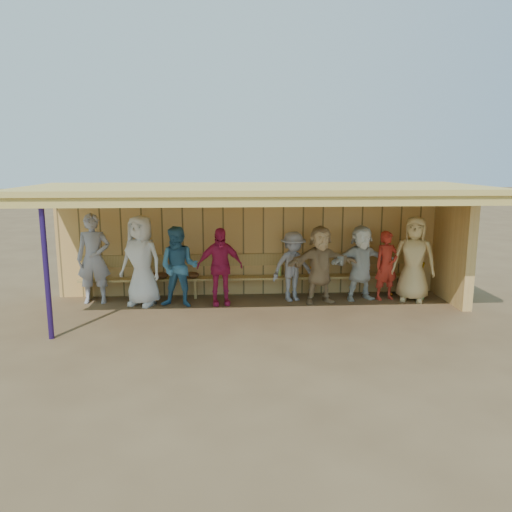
{
  "coord_description": "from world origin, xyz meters",
  "views": [
    {
      "loc": [
        -0.64,
        -9.67,
        2.99
      ],
      "look_at": [
        0.0,
        0.35,
        1.05
      ],
      "focal_mm": 35.0,
      "sensor_mm": 36.0,
      "label": 1
    }
  ],
  "objects": [
    {
      "name": "player_f",
      "position": [
        1.36,
        0.48,
        0.82
      ],
      "size": [
        1.59,
        0.76,
        1.64
      ],
      "primitive_type": "imported",
      "rotation": [
        0.0,
        0.0,
        0.19
      ],
      "color": "tan",
      "rests_on": "ground"
    },
    {
      "name": "player_h",
      "position": [
        3.39,
        0.52,
        0.91
      ],
      "size": [
        1.05,
        0.89,
        1.82
      ],
      "primitive_type": "imported",
      "rotation": [
        0.0,
        0.0,
        -0.41
      ],
      "color": "#D7B879",
      "rests_on": "ground"
    },
    {
      "name": "player_d",
      "position": [
        -0.75,
        0.48,
        0.81
      ],
      "size": [
        1.0,
        0.52,
        1.63
      ],
      "primitive_type": "imported",
      "rotation": [
        0.0,
        0.0,
        0.13
      ],
      "color": "#C31F51",
      "rests_on": "ground"
    },
    {
      "name": "player_extra",
      "position": [
        2.29,
        0.66,
        0.81
      ],
      "size": [
        1.58,
        0.78,
        1.63
      ],
      "primitive_type": "imported",
      "rotation": [
        0.0,
        0.0,
        0.21
      ],
      "color": "silver",
      "rests_on": "ground"
    },
    {
      "name": "dugout_equipment",
      "position": [
        -0.94,
        0.99,
        0.49
      ],
      "size": [
        6.1,
        0.62,
        0.8
      ],
      "color": "gold",
      "rests_on": "ground"
    },
    {
      "name": "player_a",
      "position": [
        -3.39,
        0.78,
        0.95
      ],
      "size": [
        0.71,
        0.49,
        1.9
      ],
      "primitive_type": "imported",
      "rotation": [
        0.0,
        0.0,
        0.05
      ],
      "color": "#97959D",
      "rests_on": "ground"
    },
    {
      "name": "player_e",
      "position": [
        0.81,
        0.68,
        0.75
      ],
      "size": [
        1.1,
        0.86,
        1.5
      ],
      "primitive_type": "imported",
      "rotation": [
        0.0,
        0.0,
        0.36
      ],
      "color": "gray",
      "rests_on": "ground"
    },
    {
      "name": "dugout_structure",
      "position": [
        0.39,
        0.69,
        1.69
      ],
      "size": [
        8.8,
        3.2,
        2.5
      ],
      "color": "tan",
      "rests_on": "ground"
    },
    {
      "name": "player_b",
      "position": [
        -2.37,
        0.56,
        0.94
      ],
      "size": [
        1.08,
        0.92,
        1.88
      ],
      "primitive_type": "imported",
      "rotation": [
        0.0,
        0.0,
        -0.42
      ],
      "color": "silver",
      "rests_on": "ground"
    },
    {
      "name": "player_c",
      "position": [
        -1.58,
        0.38,
        0.83
      ],
      "size": [
        0.91,
        0.77,
        1.67
      ],
      "primitive_type": "imported",
      "rotation": [
        0.0,
        0.0,
        -0.18
      ],
      "color": "teal",
      "rests_on": "ground"
    },
    {
      "name": "bench",
      "position": [
        0.0,
        1.12,
        0.53
      ],
      "size": [
        7.6,
        0.34,
        0.93
      ],
      "color": "tan",
      "rests_on": "ground"
    },
    {
      "name": "ground",
      "position": [
        0.0,
        0.0,
        0.0
      ],
      "size": [
        90.0,
        90.0,
        0.0
      ],
      "primitive_type": "plane",
      "color": "brown",
      "rests_on": "ground"
    },
    {
      "name": "player_g",
      "position": [
        2.84,
        0.63,
        0.75
      ],
      "size": [
        0.62,
        0.48,
        1.5
      ],
      "primitive_type": "imported",
      "rotation": [
        0.0,
        0.0,
        0.24
      ],
      "color": "#AC281B",
      "rests_on": "ground"
    }
  ]
}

